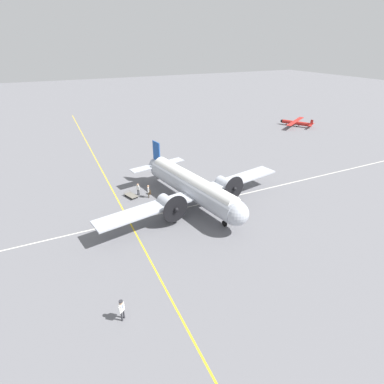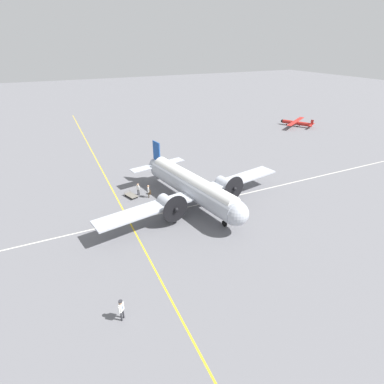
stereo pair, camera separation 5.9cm
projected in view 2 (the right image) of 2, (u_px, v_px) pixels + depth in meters
The scene contains 10 objects.
ground_plane at pixel (192, 204), 37.66m from camera, with size 300.00×300.00×0.00m, color slate.
apron_line_eastwest at pixel (128, 219), 34.53m from camera, with size 120.00×0.16×0.01m.
apron_line_northsouth at pixel (193, 206), 37.37m from camera, with size 0.16×120.00×0.01m.
airliner_main at pixel (194, 187), 36.16m from camera, with size 18.55×25.37×6.06m.
crew_foreground at pixel (121, 308), 21.61m from camera, with size 0.46×0.48×1.84m.
passenger_boarding at pixel (138, 188), 39.59m from camera, with size 0.50×0.34×1.65m.
ramp_agent at pixel (148, 190), 38.92m from camera, with size 0.59×0.28×1.77m.
suitcase_near_door at pixel (150, 192), 40.09m from camera, with size 0.42×0.15×0.66m.
baggage_cart at pixel (131, 195), 39.36m from camera, with size 2.16×1.56×0.56m.
light_aircraft_distant at pixel (296, 123), 72.05m from camera, with size 7.54×9.55×2.01m.
Camera 2 is at (-29.73, 14.11, 18.38)m, focal length 28.00 mm.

